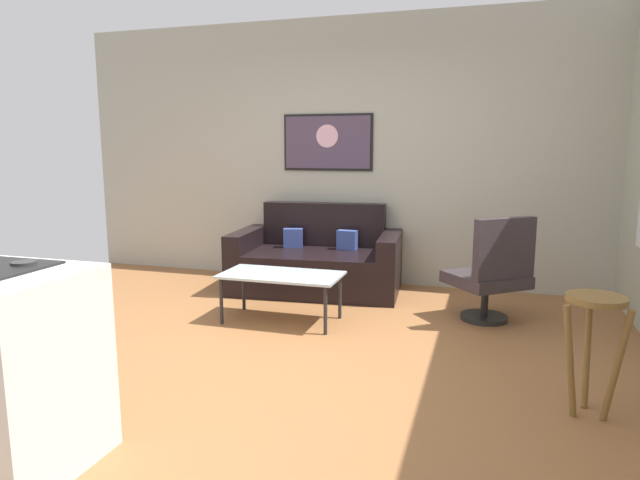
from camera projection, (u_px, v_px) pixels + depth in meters
name	position (u px, v px, depth m)	size (l,w,h in m)	color
ground	(271.00, 362.00, 3.83)	(6.40, 6.40, 0.04)	brown
back_wall	(354.00, 153.00, 5.88)	(6.40, 0.05, 2.80)	#A8A797
couch	(317.00, 263.00, 5.65)	(1.74, 1.06, 0.87)	black
coffee_table	(281.00, 278.00, 4.60)	(1.00, 0.52, 0.41)	silver
armchair	(492.00, 273.00, 4.56)	(0.78, 0.77, 0.90)	black
bar_stool	(594.00, 325.00, 2.95)	(0.36, 0.35, 0.67)	brown
wall_painting	(328.00, 142.00, 5.91)	(0.99, 0.03, 0.60)	black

